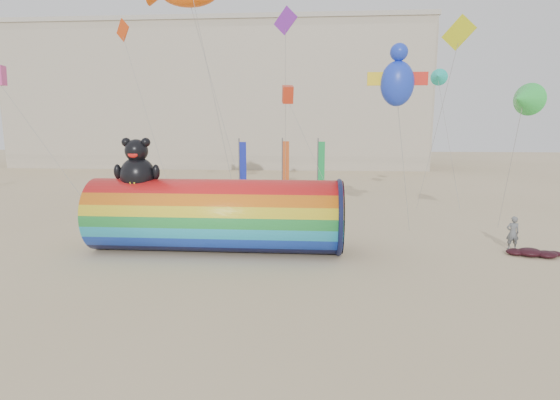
# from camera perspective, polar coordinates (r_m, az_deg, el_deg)

# --- Properties ---
(ground) EXTENTS (160.00, 160.00, 0.00)m
(ground) POSITION_cam_1_polar(r_m,az_deg,el_deg) (22.46, -1.57, -6.69)
(ground) COLOR #CCB58C
(ground) RESTS_ON ground
(hotel_building) EXTENTS (60.40, 15.40, 20.60)m
(hotel_building) POSITION_cam_1_polar(r_m,az_deg,el_deg) (68.94, -7.82, 13.16)
(hotel_building) COLOR #B7AD99
(hotel_building) RESTS_ON ground
(windsock_assembly) EXTENTS (12.65, 3.85, 5.83)m
(windsock_assembly) POSITION_cam_1_polar(r_m,az_deg,el_deg) (22.37, -8.34, -1.75)
(windsock_assembly) COLOR red
(windsock_assembly) RESTS_ON ground
(kite_handler) EXTENTS (0.66, 0.44, 1.76)m
(kite_handler) POSITION_cam_1_polar(r_m,az_deg,el_deg) (25.52, 28.11, -3.81)
(kite_handler) COLOR slate
(kite_handler) RESTS_ON ground
(fabric_bundle) EXTENTS (2.62, 1.35, 0.41)m
(fabric_bundle) POSITION_cam_1_polar(r_m,az_deg,el_deg) (24.95, 30.20, -5.97)
(fabric_bundle) COLOR #390A14
(fabric_bundle) RESTS_ON ground
(festival_banners) EXTENTS (7.21, 1.86, 5.20)m
(festival_banners) POSITION_cam_1_polar(r_m,az_deg,el_deg) (37.44, 0.37, 4.18)
(festival_banners) COLOR #59595E
(festival_banners) RESTS_ON ground
(flying_kites) EXTENTS (29.68, 11.85, 8.50)m
(flying_kites) POSITION_cam_1_polar(r_m,az_deg,el_deg) (27.09, 0.11, 21.47)
(flying_kites) COLOR blue
(flying_kites) RESTS_ON ground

